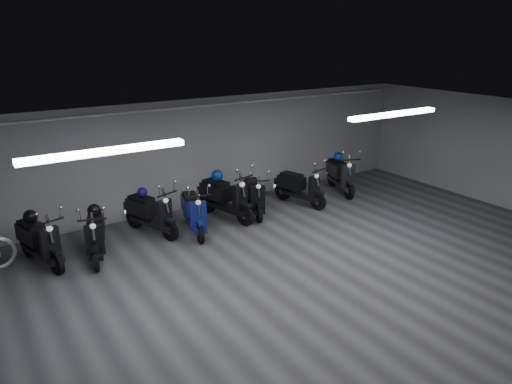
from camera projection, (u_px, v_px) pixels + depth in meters
floor at (306, 291)px, 8.57m from camera, size 14.00×10.00×0.01m
ceiling at (311, 136)px, 7.67m from camera, size 14.00×10.00×0.01m
back_wall at (183, 156)px, 12.11m from camera, size 14.00×0.01×2.80m
fluor_strip_left at (105, 152)px, 6.95m from camera, size 2.40×0.18×0.08m
fluor_strip_right at (394, 114)px, 10.03m from camera, size 2.40×0.18×0.08m
conduit at (183, 108)px, 11.65m from camera, size 13.60×0.05×0.05m
scooter_0 at (38, 234)px, 9.32m from camera, size 1.07×1.88×1.33m
scooter_1 at (95, 228)px, 9.63m from camera, size 1.07×1.84×1.30m
scooter_3 at (150, 206)px, 10.76m from camera, size 1.17×1.90×1.34m
scooter_4 at (194, 205)px, 10.83m from camera, size 0.99×1.87×1.32m
scooter_5 at (225, 190)px, 11.63m from camera, size 1.14×2.06×1.45m
scooter_7 at (254, 190)px, 11.97m from camera, size 1.16×1.82×1.28m
scooter_8 at (300, 181)px, 12.60m from camera, size 1.02×1.84×1.30m
scooter_9 at (341, 169)px, 13.55m from camera, size 1.20×1.96×1.38m
helmet_0 at (94, 210)px, 9.75m from camera, size 0.27×0.27×0.27m
helmet_1 at (142, 192)px, 10.81m from camera, size 0.23×0.23×0.23m
helmet_2 at (30, 216)px, 9.38m from camera, size 0.27×0.27×0.27m
helmet_3 at (217, 176)px, 11.71m from camera, size 0.29×0.29×0.29m
helmet_4 at (338, 157)px, 13.69m from camera, size 0.26×0.26×0.26m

